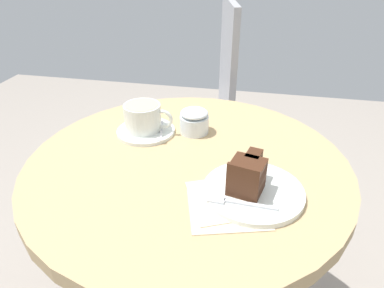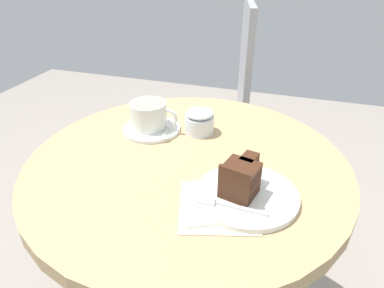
{
  "view_description": "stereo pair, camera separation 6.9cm",
  "coord_description": "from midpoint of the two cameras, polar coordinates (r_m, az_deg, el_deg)",
  "views": [
    {
      "loc": [
        0.14,
        -0.65,
        1.12
      ],
      "look_at": [
        0.01,
        0.01,
        0.73
      ],
      "focal_mm": 32.0,
      "sensor_mm": 36.0,
      "label": 1
    },
    {
      "loc": [
        0.21,
        -0.63,
        1.12
      ],
      "look_at": [
        0.01,
        0.01,
        0.73
      ],
      "focal_mm": 32.0,
      "sensor_mm": 36.0,
      "label": 2
    }
  ],
  "objects": [
    {
      "name": "teaspoon",
      "position": [
        0.89,
        -7.41,
        1.77
      ],
      "size": [
        0.04,
        0.11,
        0.0
      ],
      "rotation": [
        0.0,
        0.0,
        4.96
      ],
      "color": "silver",
      "rests_on": "saucer"
    },
    {
      "name": "fork",
      "position": [
        0.65,
        3.91,
        -9.69
      ],
      "size": [
        0.13,
        0.02,
        0.0
      ],
      "rotation": [
        0.0,
        0.0,
        3.09
      ],
      "color": "silver",
      "rests_on": "cake_plate"
    },
    {
      "name": "saucer",
      "position": [
        0.92,
        -9.85,
        2.1
      ],
      "size": [
        0.15,
        0.15,
        0.01
      ],
      "color": "silver",
      "rests_on": "cafe_table"
    },
    {
      "name": "cafe_chair",
      "position": [
        1.43,
        0.9,
        7.01
      ],
      "size": [
        0.45,
        0.45,
        0.95
      ],
      "rotation": [
        0.0,
        0.0,
        4.94
      ],
      "color": "#9E9EA3",
      "rests_on": "ground"
    },
    {
      "name": "cafe_table",
      "position": [
        0.86,
        -3.08,
        -9.06
      ],
      "size": [
        0.74,
        0.74,
        0.69
      ],
      "color": "tan",
      "rests_on": "ground"
    },
    {
      "name": "coffee_cup",
      "position": [
        0.9,
        -10.32,
        4.44
      ],
      "size": [
        0.13,
        0.1,
        0.07
      ],
      "color": "silver",
      "rests_on": "saucer"
    },
    {
      "name": "cake_plate",
      "position": [
        0.69,
        7.32,
        -7.92
      ],
      "size": [
        0.2,
        0.2,
        0.01
      ],
      "color": "silver",
      "rests_on": "cafe_table"
    },
    {
      "name": "napkin",
      "position": [
        0.67,
        2.74,
        -9.74
      ],
      "size": [
        0.18,
        0.2,
        0.0
      ],
      "rotation": [
        0.0,
        0.0,
        1.85
      ],
      "color": "beige",
      "rests_on": "cafe_table"
    },
    {
      "name": "sugar_pot",
      "position": [
        0.89,
        -1.85,
        3.84
      ],
      "size": [
        0.08,
        0.08,
        0.07
      ],
      "color": "silver",
      "rests_on": "cafe_table"
    },
    {
      "name": "cake_slice",
      "position": [
        0.67,
        6.31,
        -5.29
      ],
      "size": [
        0.08,
        0.1,
        0.07
      ],
      "rotation": [
        0.0,
        0.0,
        1.33
      ],
      "color": "#422619",
      "rests_on": "cake_plate"
    }
  ]
}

